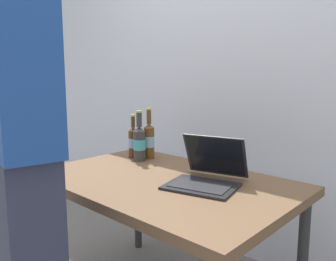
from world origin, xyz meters
name	(u,v)px	position (x,y,z in m)	size (l,w,h in m)	color
desk	(163,191)	(0.00, 0.00, 0.65)	(1.30, 0.84, 0.72)	brown
laptop	(207,174)	(0.21, 0.08, 0.77)	(0.39, 0.41, 0.22)	black
beer_bottle_green	(133,141)	(-0.45, 0.20, 0.82)	(0.06, 0.06, 0.28)	#472B14
beer_bottle_amber	(139,142)	(-0.36, 0.18, 0.83)	(0.07, 0.07, 0.31)	#333333
beer_bottle_brown	(149,140)	(-0.36, 0.26, 0.83)	(0.07, 0.07, 0.32)	brown
person_figure	(23,172)	(-0.03, -0.69, 0.89)	(0.47, 0.31, 1.75)	#2D3347
back_wall	(249,65)	(0.00, 0.82, 1.30)	(6.00, 0.10, 2.60)	silver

